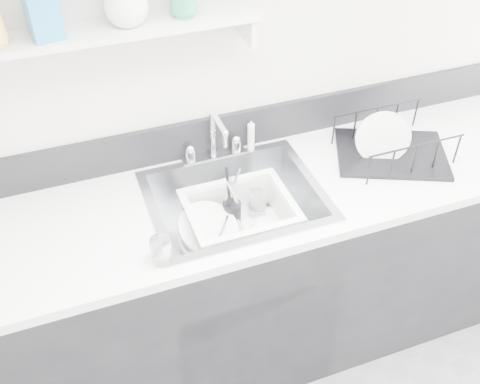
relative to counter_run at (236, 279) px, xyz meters
name	(u,v)px	position (x,y,z in m)	size (l,w,h in m)	color
room_shell	(387,147)	(0.00, -0.80, 1.22)	(3.50, 3.00, 2.60)	silver
counter_run	(236,279)	(0.00, 0.00, 0.00)	(3.20, 0.62, 0.92)	black
backsplash	(210,135)	(0.00, 0.30, 0.54)	(3.20, 0.02, 0.16)	black
sink	(235,214)	(0.00, 0.00, 0.37)	(0.64, 0.52, 0.20)	silver
faucet	(214,146)	(0.00, 0.25, 0.52)	(0.26, 0.18, 0.23)	silver
side_sprayer	(251,135)	(0.16, 0.25, 0.53)	(0.03, 0.03, 0.14)	white
wall_shelf	(104,34)	(-0.35, 0.23, 1.05)	(1.00, 0.16, 0.12)	silver
wash_tub	(240,220)	(0.01, -0.03, 0.37)	(0.39, 0.32, 0.15)	white
plate_stack	(211,233)	(-0.11, -0.03, 0.34)	(0.28, 0.27, 0.11)	white
utensil_cup	(232,210)	(0.00, 0.03, 0.36)	(0.07, 0.07, 0.24)	black
ladle	(215,224)	(-0.08, 0.00, 0.34)	(0.25, 0.09, 0.07)	silver
tumbler_in_tub	(257,203)	(0.10, 0.04, 0.36)	(0.07, 0.07, 0.10)	white
tumbler_counter	(161,251)	(-0.33, -0.22, 0.51)	(0.07, 0.07, 0.09)	white
dish_rack	(394,140)	(0.68, 0.02, 0.54)	(0.43, 0.32, 0.15)	black
bowl_small	(265,228)	(0.10, -0.06, 0.32)	(0.10, 0.10, 0.03)	white
soap_bottle_b	(41,5)	(-0.52, 0.22, 1.17)	(0.09, 0.09, 0.20)	#2C7EBF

